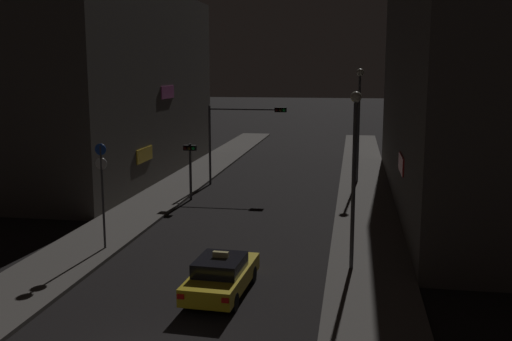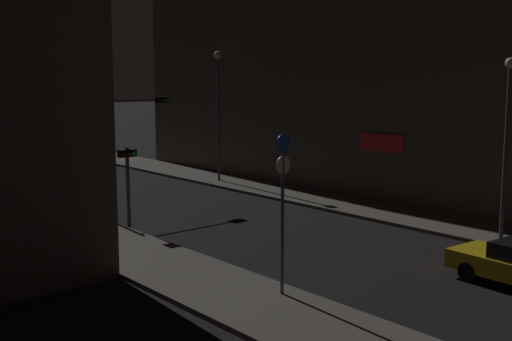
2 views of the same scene
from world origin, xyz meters
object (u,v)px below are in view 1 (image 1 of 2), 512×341
object	(u,v)px
traffic_light_overhead	(239,127)
street_lamp_far_block	(359,105)
sign_pole_left	(102,187)
street_lamp_near_block	(354,160)
traffic_light_left_kerb	(190,160)
taxi	(221,275)

from	to	relation	value
traffic_light_overhead	street_lamp_far_block	world-z (taller)	street_lamp_far_block
traffic_light_overhead	sign_pole_left	xyz separation A→B (m)	(-3.00, -15.64, -1.13)
street_lamp_near_block	street_lamp_far_block	world-z (taller)	street_lamp_far_block
traffic_light_left_kerb	street_lamp_far_block	distance (m)	12.68
taxi	traffic_light_left_kerb	xyz separation A→B (m)	(-5.30, 14.77, 1.78)
traffic_light_overhead	street_lamp_near_block	bearing A→B (deg)	-64.79
sign_pole_left	street_lamp_far_block	world-z (taller)	street_lamp_far_block
street_lamp_near_block	street_lamp_far_block	distance (m)	18.61
taxi	street_lamp_far_block	world-z (taller)	street_lamp_far_block
street_lamp_near_block	street_lamp_far_block	size ratio (longest dim) A/B	0.89
sign_pole_left	street_lamp_far_block	xyz separation A→B (m)	(11.06, 17.68, 2.59)
traffic_light_overhead	traffic_light_left_kerb	size ratio (longest dim) A/B	1.58
traffic_light_left_kerb	traffic_light_overhead	bearing A→B (deg)	67.50
taxi	traffic_light_left_kerb	world-z (taller)	traffic_light_left_kerb
traffic_light_overhead	traffic_light_left_kerb	world-z (taller)	traffic_light_overhead
taxi	street_lamp_near_block	bearing A→B (deg)	35.31
traffic_light_left_kerb	street_lamp_near_block	distance (m)	15.31
sign_pole_left	street_lamp_near_block	xyz separation A→B (m)	(10.79, -0.90, 1.62)
traffic_light_left_kerb	street_lamp_far_block	bearing A→B (deg)	34.82
street_lamp_near_block	street_lamp_far_block	bearing A→B (deg)	89.18
taxi	traffic_light_overhead	world-z (taller)	traffic_light_overhead
street_lamp_near_block	street_lamp_far_block	xyz separation A→B (m)	(0.27, 18.58, 0.97)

